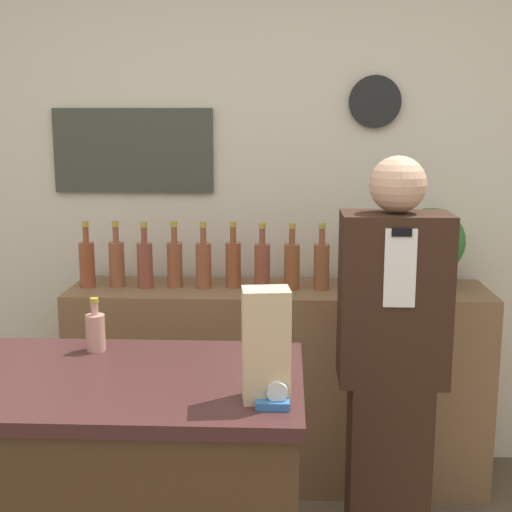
% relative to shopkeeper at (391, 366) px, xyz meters
% --- Properties ---
extents(back_wall, '(5.20, 0.09, 2.70)m').
position_rel_shopkeeper_xyz_m(back_wall, '(-0.61, 0.88, 0.56)').
color(back_wall, beige).
rests_on(back_wall, ground_plane).
extents(back_shelf, '(1.93, 0.43, 0.94)m').
position_rel_shopkeeper_xyz_m(back_shelf, '(-0.44, 0.61, -0.32)').
color(back_shelf, brown).
rests_on(back_shelf, ground_plane).
extents(shopkeeper, '(0.40, 0.25, 1.58)m').
position_rel_shopkeeper_xyz_m(shopkeeper, '(0.00, 0.00, 0.00)').
color(shopkeeper, '#331E14').
rests_on(shopkeeper, ground_plane).
extents(potted_plant, '(0.30, 0.30, 0.38)m').
position_rel_shopkeeper_xyz_m(potted_plant, '(0.25, 0.60, 0.36)').
color(potted_plant, '#9E998E').
rests_on(potted_plant, back_shelf).
extents(paper_bag, '(0.14, 0.11, 0.31)m').
position_rel_shopkeeper_xyz_m(paper_bag, '(-0.45, -0.75, 0.32)').
color(paper_bag, tan).
rests_on(paper_bag, display_counter).
extents(tape_dispenser, '(0.09, 0.06, 0.07)m').
position_rel_shopkeeper_xyz_m(tape_dispenser, '(-0.43, -0.80, 0.19)').
color(tape_dispenser, '#2D66A8').
rests_on(tape_dispenser, display_counter).
extents(counter_bottle_2, '(0.06, 0.06, 0.18)m').
position_rel_shopkeeper_xyz_m(counter_bottle_2, '(-1.02, -0.36, 0.24)').
color(counter_bottle_2, tan).
rests_on(counter_bottle_2, display_counter).
extents(shelf_bottle_0, '(0.07, 0.07, 0.31)m').
position_rel_shopkeeper_xyz_m(shelf_bottle_0, '(-1.32, 0.60, 0.27)').
color(shelf_bottle_0, brown).
rests_on(shelf_bottle_0, back_shelf).
extents(shelf_bottle_1, '(0.07, 0.07, 0.31)m').
position_rel_shopkeeper_xyz_m(shelf_bottle_1, '(-1.18, 0.61, 0.27)').
color(shelf_bottle_1, brown).
rests_on(shelf_bottle_1, back_shelf).
extents(shelf_bottle_2, '(0.07, 0.07, 0.31)m').
position_rel_shopkeeper_xyz_m(shelf_bottle_2, '(-1.05, 0.59, 0.27)').
color(shelf_bottle_2, brown).
rests_on(shelf_bottle_2, back_shelf).
extents(shelf_bottle_3, '(0.07, 0.07, 0.31)m').
position_rel_shopkeeper_xyz_m(shelf_bottle_3, '(-0.91, 0.61, 0.27)').
color(shelf_bottle_3, brown).
rests_on(shelf_bottle_3, back_shelf).
extents(shelf_bottle_4, '(0.07, 0.07, 0.31)m').
position_rel_shopkeeper_xyz_m(shelf_bottle_4, '(-0.78, 0.60, 0.27)').
color(shelf_bottle_4, brown).
rests_on(shelf_bottle_4, back_shelf).
extents(shelf_bottle_5, '(0.07, 0.07, 0.31)m').
position_rel_shopkeeper_xyz_m(shelf_bottle_5, '(-0.64, 0.62, 0.27)').
color(shelf_bottle_5, brown).
rests_on(shelf_bottle_5, back_shelf).
extents(shelf_bottle_6, '(0.07, 0.07, 0.31)m').
position_rel_shopkeeper_xyz_m(shelf_bottle_6, '(-0.51, 0.59, 0.27)').
color(shelf_bottle_6, brown).
rests_on(shelf_bottle_6, back_shelf).
extents(shelf_bottle_7, '(0.07, 0.07, 0.31)m').
position_rel_shopkeeper_xyz_m(shelf_bottle_7, '(-0.37, 0.59, 0.27)').
color(shelf_bottle_7, brown).
rests_on(shelf_bottle_7, back_shelf).
extents(shelf_bottle_8, '(0.07, 0.07, 0.31)m').
position_rel_shopkeeper_xyz_m(shelf_bottle_8, '(-0.24, 0.60, 0.27)').
color(shelf_bottle_8, brown).
rests_on(shelf_bottle_8, back_shelf).
extents(shelf_bottle_9, '(0.07, 0.07, 0.31)m').
position_rel_shopkeeper_xyz_m(shelf_bottle_9, '(-0.10, 0.62, 0.27)').
color(shelf_bottle_9, brown).
rests_on(shelf_bottle_9, back_shelf).
extents(shelf_bottle_10, '(0.07, 0.07, 0.31)m').
position_rel_shopkeeper_xyz_m(shelf_bottle_10, '(0.03, 0.63, 0.27)').
color(shelf_bottle_10, brown).
rests_on(shelf_bottle_10, back_shelf).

